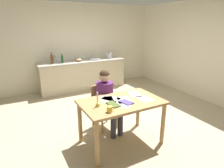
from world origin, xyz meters
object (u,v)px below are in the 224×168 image
chair_at_table (103,104)px  mixing_bowl (79,60)px  coffee_mug (110,109)px  wine_glass_back_left (75,57)px  dining_table (121,107)px  book_cookery (126,102)px  wine_glass_near_sink (82,56)px  bottle_wine_red (60,60)px  wine_glass_by_kettle (79,57)px  bottle_oil (52,59)px  stovetop_kettle (109,55)px  sink_unit (94,59)px  bottle_sauce (62,59)px  person_seated (107,97)px  wine_glass_back_right (72,57)px  bottle_vinegar (55,59)px  candlestick (98,103)px  book_magazine (113,104)px

chair_at_table → mixing_bowl: size_ratio=4.30×
coffee_mug → wine_glass_back_left: wine_glass_back_left is taller
mixing_bowl → wine_glass_back_left: (-0.04, 0.17, 0.06)m
dining_table → book_cookery: size_ratio=5.97×
book_cookery → wine_glass_near_sink: size_ratio=1.46×
bottle_wine_red → mixing_bowl: size_ratio=1.21×
dining_table → wine_glass_by_kettle: wine_glass_by_kettle is taller
bottle_oil → wine_glass_near_sink: bottle_oil is taller
dining_table → mixing_bowl: mixing_bowl is taller
stovetop_kettle → wine_glass_by_kettle: bearing=171.1°
sink_unit → bottle_sauce: bottle_sauce is taller
stovetop_kettle → wine_glass_back_left: bearing=172.2°
person_seated → wine_glass_near_sink: bearing=79.2°
coffee_mug → mixing_bowl: (0.69, 3.34, 0.12)m
bottle_sauce → wine_glass_back_right: size_ratio=1.73×
bottle_oil → bottle_vinegar: size_ratio=1.27×
dining_table → person_seated: 0.51m
person_seated → wine_glass_back_left: 2.77m
bottle_sauce → mixing_bowl: bearing=4.0°
dining_table → candlestick: size_ratio=5.77×
person_seated → bottle_sauce: 2.55m
dining_table → wine_glass_back_right: 3.27m
wine_glass_near_sink → wine_glass_by_kettle: bearing=180.0°
person_seated → bottle_wine_red: person_seated is taller
book_magazine → coffee_mug: bearing=-135.4°
mixing_bowl → dining_table: bearing=-96.1°
candlestick → book_cookery: bearing=-10.5°
book_magazine → wine_glass_back_right: wine_glass_back_right is taller
book_cookery → wine_glass_back_left: 3.36m
wine_glass_back_right → book_magazine: bearing=-96.4°
wine_glass_by_kettle → wine_glass_back_right: size_ratio=1.00×
wine_glass_by_kettle → bottle_sauce: bearing=-160.5°
coffee_mug → wine_glass_by_kettle: 3.60m
person_seated → mixing_bowl: size_ratio=6.02×
wine_glass_back_right → person_seated: bearing=-94.0°
bottle_vinegar → chair_at_table: bearing=-82.1°
book_cookery → stovetop_kettle: 3.47m
dining_table → chair_at_table: chair_at_table is taller
wine_glass_back_right → wine_glass_near_sink: bearing=0.0°
mixing_bowl → wine_glass_back_left: wine_glass_back_left is taller
bottle_vinegar → wine_glass_by_kettle: 0.80m
candlestick → sink_unit: bearing=67.5°
bottle_vinegar → book_magazine: bearing=-86.8°
bottle_sauce → coffee_mug: bearing=-93.2°
chair_at_table → stovetop_kettle: 2.86m
chair_at_table → mixing_bowl: mixing_bowl is taller
bottle_sauce → wine_glass_back_left: size_ratio=1.73×
person_seated → wine_glass_near_sink: person_seated is taller
bottle_wine_red → person_seated: bearing=-84.8°
stovetop_kettle → bottle_vinegar: bearing=179.0°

